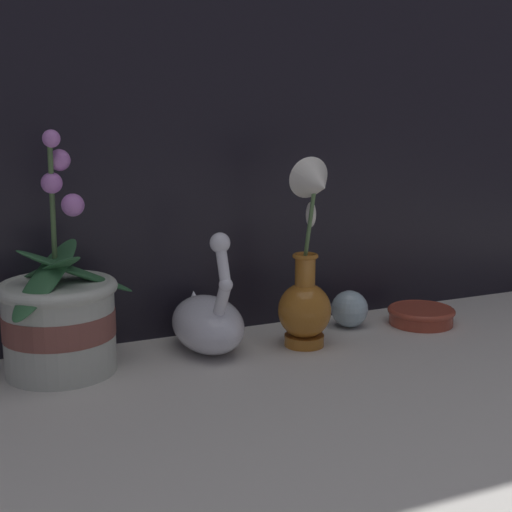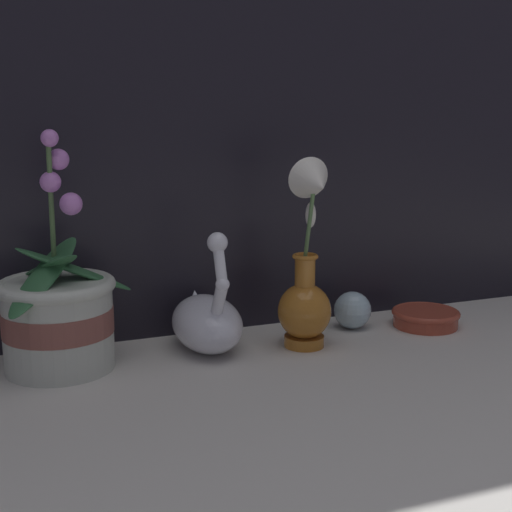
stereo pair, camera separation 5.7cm
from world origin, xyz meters
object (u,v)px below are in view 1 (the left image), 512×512
object	(u,v)px
orchid_potted_plant	(59,317)
glass_sphere	(350,309)
amber_dish	(421,314)
swan_figurine	(207,320)
blue_vase	(307,282)

from	to	relation	value
orchid_potted_plant	glass_sphere	bearing A→B (deg)	1.84
glass_sphere	amber_dish	distance (m)	0.15
swan_figurine	amber_dish	world-z (taller)	swan_figurine
orchid_potted_plant	glass_sphere	distance (m)	0.55
swan_figurine	blue_vase	xyz separation A→B (m)	(0.17, -0.05, 0.06)
swan_figurine	glass_sphere	world-z (taller)	swan_figurine
orchid_potted_plant	swan_figurine	xyz separation A→B (m)	(0.25, 0.00, -0.04)
swan_figurine	blue_vase	distance (m)	0.19
orchid_potted_plant	swan_figurine	distance (m)	0.25
orchid_potted_plant	blue_vase	size ratio (longest dim) A/B	1.15
swan_figurine	amber_dish	distance (m)	0.44
orchid_potted_plant	glass_sphere	world-z (taller)	orchid_potted_plant
orchid_potted_plant	blue_vase	bearing A→B (deg)	-7.21
blue_vase	amber_dish	distance (m)	0.29
glass_sphere	amber_dish	bearing A→B (deg)	-15.97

